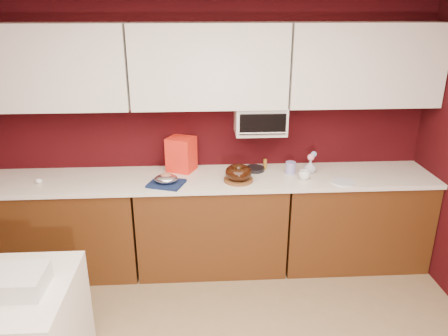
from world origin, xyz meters
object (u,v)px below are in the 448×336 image
foil_ham_nest (166,179)px  newspaper_stack (16,282)px  blue_jar (290,168)px  bundt_cake (238,173)px  coffee_mug (304,174)px  flower_vase (310,166)px  pandoro_box (181,154)px  toaster_oven (260,120)px

foil_ham_nest → newspaper_stack: 1.47m
blue_jar → foil_ham_nest: bearing=-169.7°
bundt_cake → coffee_mug: (0.58, 0.01, -0.03)m
foil_ham_nest → newspaper_stack: bearing=-123.7°
foil_ham_nest → coffee_mug: coffee_mug is taller
bundt_cake → blue_jar: (0.49, 0.16, -0.03)m
newspaper_stack → flower_vase: bearing=34.1°
pandoro_box → newspaper_stack: size_ratio=0.92×
foil_ham_nest → flower_vase: flower_vase is taller
blue_jar → bundt_cake: bearing=-161.8°
coffee_mug → blue_jar: (-0.09, 0.15, 0.01)m
newspaper_stack → foil_ham_nest: bearing=56.3°
foil_ham_nest → pandoro_box: 0.38m
bundt_cake → foil_ham_nest: (-0.62, -0.04, -0.03)m
toaster_oven → newspaper_stack: toaster_oven is taller
coffee_mug → bundt_cake: bearing=-178.8°
pandoro_box → blue_jar: size_ratio=2.88×
toaster_oven → pandoro_box: toaster_oven is taller
bundt_cake → flower_vase: 0.69m
toaster_oven → blue_jar: bearing=-23.6°
bundt_cake → newspaper_stack: (-1.43, -1.25, -0.17)m
bundt_cake → newspaper_stack: bearing=-138.7°
flower_vase → pandoro_box: bearing=173.5°
toaster_oven → foil_ham_nest: size_ratio=2.28×
toaster_oven → bundt_cake: 0.53m
blue_jar → newspaper_stack: size_ratio=0.32×
blue_jar → flower_vase: flower_vase is taller
pandoro_box → toaster_oven: bearing=22.3°
coffee_mug → blue_jar: blue_jar is taller
toaster_oven → coffee_mug: 0.62m
newspaper_stack → pandoro_box: bearing=59.1°
blue_jar → coffee_mug: bearing=-57.8°
toaster_oven → flower_vase: 0.62m
bundt_cake → coffee_mug: bundt_cake is taller
foil_ham_nest → pandoro_box: pandoro_box is taller
pandoro_box → blue_jar: (0.98, -0.14, -0.10)m
foil_ham_nest → pandoro_box: (0.12, 0.34, 0.10)m
toaster_oven → flower_vase: (0.45, -0.11, -0.41)m
toaster_oven → foil_ham_nest: 0.99m
toaster_oven → blue_jar: 0.51m
newspaper_stack → toaster_oven: bearing=43.0°
pandoro_box → coffee_mug: 1.12m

